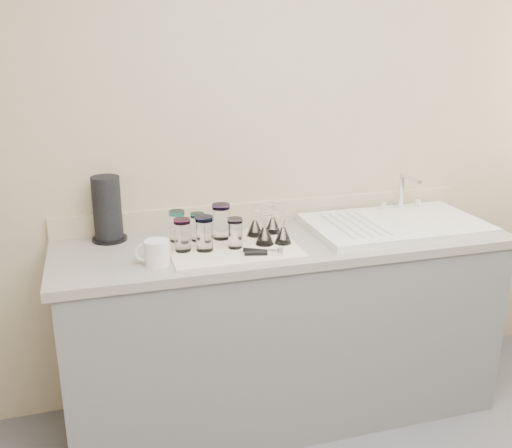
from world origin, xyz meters
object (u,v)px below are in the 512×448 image
object	(u,v)px
tumbler_blue	(204,233)
goblet_front_right	(283,233)
sink_unit	(395,224)
goblet_front_left	(265,233)
tumbler_magenta	(182,235)
goblet_back_right	(273,223)
tumbler_cyan	(198,227)
can_opener	(263,252)
goblet_back_left	(255,226)
white_mug	(156,253)
tumbler_purple	(221,221)
tumbler_lavender	(235,233)
tumbler_teal	(177,226)
paper_towel_roll	(107,210)

from	to	relation	value
tumbler_blue	goblet_front_right	distance (m)	0.35
sink_unit	goblet_front_left	xyz separation A→B (m)	(-0.67, -0.06, 0.04)
tumbler_magenta	goblet_back_right	xyz separation A→B (m)	(0.44, 0.12, -0.03)
tumbler_cyan	can_opener	xyz separation A→B (m)	(0.23, -0.25, -0.05)
goblet_back_left	goblet_back_right	xyz separation A→B (m)	(0.09, 0.02, -0.00)
goblet_back_right	white_mug	size ratio (longest dim) A/B	0.89
goblet_front_right	tumbler_purple	bearing A→B (deg)	150.64
tumbler_lavender	goblet_back_left	distance (m)	0.18
tumbler_teal	goblet_front_left	xyz separation A→B (m)	(0.36, -0.15, -0.02)
tumbler_magenta	paper_towel_roll	size ratio (longest dim) A/B	0.48
sink_unit	can_opener	size ratio (longest dim) A/B	5.06
tumbler_magenta	can_opener	world-z (taller)	tumbler_magenta
can_opener	tumbler_lavender	bearing A→B (deg)	128.88
tumbler_cyan	paper_towel_roll	size ratio (longest dim) A/B	0.43
goblet_front_left	can_opener	world-z (taller)	goblet_front_left
tumbler_cyan	white_mug	size ratio (longest dim) A/B	0.84
sink_unit	paper_towel_roll	world-z (taller)	paper_towel_roll
sink_unit	white_mug	distance (m)	1.16
sink_unit	goblet_back_right	size ratio (longest dim) A/B	6.14
tumbler_cyan	goblet_back_left	distance (m)	0.26
tumbler_teal	goblet_front_right	xyz separation A→B (m)	(0.44, -0.16, -0.02)
white_mug	tumbler_magenta	bearing A→B (deg)	41.31
tumbler_magenta	goblet_front_right	size ratio (longest dim) A/B	1.04
goblet_back_left	sink_unit	bearing A→B (deg)	-5.04
goblet_front_left	tumbler_magenta	bearing A→B (deg)	177.15
sink_unit	goblet_front_left	distance (m)	0.68
goblet_back_left	goblet_front_left	world-z (taller)	goblet_front_left
tumbler_blue	tumbler_lavender	xyz separation A→B (m)	(0.13, -0.01, -0.01)
white_mug	goblet_back_left	bearing A→B (deg)	24.40
sink_unit	paper_towel_roll	xyz separation A→B (m)	(-1.32, 0.20, 0.12)
tumbler_magenta	tumbler_cyan	bearing A→B (deg)	52.26
tumbler_blue	white_mug	distance (m)	0.23
tumbler_cyan	goblet_back_left	size ratio (longest dim) A/B	0.94
tumbler_teal	white_mug	size ratio (longest dim) A/B	0.93
tumbler_cyan	goblet_front_left	size ratio (longest dim) A/B	0.86
tumbler_purple	goblet_front_left	bearing A→B (deg)	-37.66
tumbler_teal	tumbler_blue	xyz separation A→B (m)	(0.09, -0.15, 0.01)
sink_unit	tumbler_magenta	size ratio (longest dim) A/B	5.85
can_opener	paper_towel_roll	world-z (taller)	paper_towel_roll
tumbler_magenta	paper_towel_roll	xyz separation A→B (m)	(-0.29, 0.25, 0.06)
tumbler_cyan	tumbler_blue	xyz separation A→B (m)	(0.00, -0.13, 0.01)
sink_unit	goblet_front_left	size ratio (longest dim) A/B	5.63
tumbler_purple	goblet_back_left	distance (m)	0.16
tumbler_purple	goblet_front_left	distance (m)	0.21
tumbler_blue	goblet_front_left	bearing A→B (deg)	0.40
tumbler_purple	tumbler_magenta	xyz separation A→B (m)	(-0.19, -0.11, -0.01)
tumbler_blue	goblet_front_right	xyz separation A→B (m)	(0.35, -0.01, -0.03)
sink_unit	can_opener	xyz separation A→B (m)	(-0.71, -0.18, -0.00)
tumbler_teal	tumbler_purple	xyz separation A→B (m)	(0.19, -0.02, 0.01)
tumbler_teal	tumbler_magenta	size ratio (longest dim) A/B	0.99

